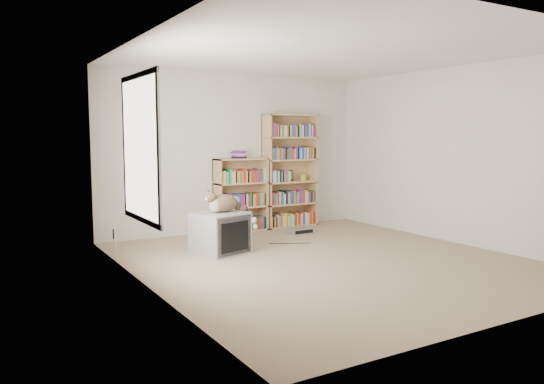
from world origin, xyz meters
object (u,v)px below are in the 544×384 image
bookcase_tall (290,174)px  bookcase_short (240,198)px  crt_tv (220,233)px  dvd_player (299,230)px  cat (228,205)px

bookcase_tall → bookcase_short: bookcase_tall is taller
bookcase_short → crt_tv: bearing=-126.7°
dvd_player → bookcase_short: bearing=137.1°
bookcase_tall → bookcase_short: bearing=180.0°
bookcase_tall → dvd_player: size_ratio=4.87×
crt_tv → bookcase_tall: bookcase_tall is taller
bookcase_short → dvd_player: 1.07m
dvd_player → cat: bearing=-157.1°
crt_tv → cat: cat is taller
cat → bookcase_tall: size_ratio=0.36×
crt_tv → dvd_player: (1.68, 0.67, -0.22)m
bookcase_short → dvd_player: bookcase_short is taller
cat → dvd_player: size_ratio=1.76×
cat → bookcase_tall: bookcase_tall is taller
bookcase_short → bookcase_tall: bearing=-0.0°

